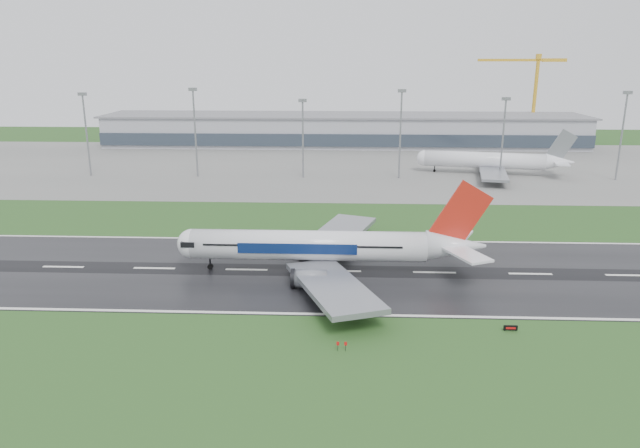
{
  "coord_description": "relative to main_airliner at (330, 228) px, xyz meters",
  "views": [
    {
      "loc": [
        0.72,
        -116.36,
        43.85
      ],
      "look_at": [
        -4.73,
        12.0,
        7.0
      ],
      "focal_mm": 32.72,
      "sensor_mm": 36.0,
      "label": 1
    }
  ],
  "objects": [
    {
      "name": "floodmast_0",
      "position": [
        -94.49,
        100.11,
        5.41
      ],
      "size": [
        0.64,
        0.64,
        30.12
      ],
      "primitive_type": "cylinder",
      "color": "gray",
      "rests_on": "ground"
    },
    {
      "name": "apron",
      "position": [
        2.11,
        125.11,
        -9.61
      ],
      "size": [
        400.0,
        130.0,
        0.08
      ],
      "primitive_type": "cube",
      "color": "slate",
      "rests_on": "ground"
    },
    {
      "name": "floodmast_4",
      "position": [
        60.74,
        100.11,
        4.78
      ],
      "size": [
        0.64,
        0.64,
        28.86
      ],
      "primitive_type": "cylinder",
      "color": "gray",
      "rests_on": "ground"
    },
    {
      "name": "terminal",
      "position": [
        2.11,
        185.11,
        -2.15
      ],
      "size": [
        240.0,
        36.0,
        15.0
      ],
      "primitive_type": "cube",
      "color": "gray",
      "rests_on": "ground"
    },
    {
      "name": "parked_airliner",
      "position": [
        59.22,
        109.39,
        -0.85
      ],
      "size": [
        68.54,
        65.25,
        17.44
      ],
      "primitive_type": null,
      "rotation": [
        0.0,
        0.0,
        -0.18
      ],
      "color": "white",
      "rests_on": "apron"
    },
    {
      "name": "runway_sign",
      "position": [
        30.74,
        -26.78,
        -9.13
      ],
      "size": [
        2.31,
        0.34,
        1.04
      ],
      "primitive_type": null,
      "rotation": [
        0.0,
        0.0,
        -0.03
      ],
      "color": "black",
      "rests_on": "ground"
    },
    {
      "name": "floodmast_5",
      "position": [
        103.29,
        100.11,
        5.93
      ],
      "size": [
        0.64,
        0.64,
        31.15
      ],
      "primitive_type": "cylinder",
      "color": "gray",
      "rests_on": "ground"
    },
    {
      "name": "tower_crane",
      "position": [
        102.19,
        200.11,
        13.04
      ],
      "size": [
        46.14,
        5.27,
        45.38
      ],
      "primitive_type": null,
      "rotation": [
        0.0,
        0.0,
        0.06
      ],
      "color": "gold",
      "rests_on": "ground"
    },
    {
      "name": "floodmast_2",
      "position": [
        -12.73,
        100.11,
        4.38
      ],
      "size": [
        0.64,
        0.64,
        28.06
      ],
      "primitive_type": "cylinder",
      "color": "gray",
      "rests_on": "ground"
    },
    {
      "name": "floodmast_1",
      "position": [
        -53.06,
        100.11,
        6.32
      ],
      "size": [
        0.64,
        0.64,
        31.94
      ],
      "primitive_type": "cylinder",
      "color": "gray",
      "rests_on": "ground"
    },
    {
      "name": "floodmast_3",
      "position": [
        23.3,
        100.11,
        6.15
      ],
      "size": [
        0.64,
        0.64,
        31.59
      ],
      "primitive_type": "cylinder",
      "color": "gray",
      "rests_on": "ground"
    },
    {
      "name": "main_airliner",
      "position": [
        0.0,
        0.0,
        0.0
      ],
      "size": [
        64.99,
        61.93,
        19.1
      ],
      "primitive_type": null,
      "rotation": [
        0.0,
        0.0,
        -0.01
      ],
      "color": "silver",
      "rests_on": "runway"
    },
    {
      "name": "ground",
      "position": [
        2.11,
        0.11,
        -9.65
      ],
      "size": [
        520.0,
        520.0,
        0.0
      ],
      "primitive_type": "plane",
      "color": "#20471A",
      "rests_on": "ground"
    },
    {
      "name": "runway",
      "position": [
        2.11,
        0.11,
        -9.6
      ],
      "size": [
        400.0,
        45.0,
        0.1
      ],
      "primitive_type": "cube",
      "color": "black",
      "rests_on": "ground"
    }
  ]
}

